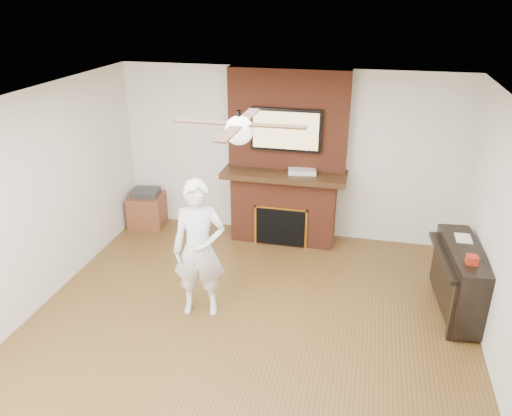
% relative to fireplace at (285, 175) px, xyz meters
% --- Properties ---
extents(room_shell, '(5.36, 5.86, 2.86)m').
position_rel_fireplace_xyz_m(room_shell, '(0.00, -2.55, 0.25)').
color(room_shell, '#533818').
rests_on(room_shell, ground).
extents(fireplace, '(1.78, 0.64, 2.50)m').
position_rel_fireplace_xyz_m(fireplace, '(0.00, 0.00, 0.00)').
color(fireplace, brown).
rests_on(fireplace, ground).
extents(tv, '(1.00, 0.08, 0.60)m').
position_rel_fireplace_xyz_m(tv, '(0.00, -0.05, 0.68)').
color(tv, black).
rests_on(tv, fireplace).
extents(ceiling_fan, '(1.21, 1.21, 0.31)m').
position_rel_fireplace_xyz_m(ceiling_fan, '(-0.00, -2.55, 1.34)').
color(ceiling_fan, black).
rests_on(ceiling_fan, room_shell).
extents(person, '(0.66, 0.51, 1.62)m').
position_rel_fireplace_xyz_m(person, '(-0.60, -2.10, -0.18)').
color(person, silver).
rests_on(person, ground).
extents(side_table, '(0.59, 0.59, 0.60)m').
position_rel_fireplace_xyz_m(side_table, '(-2.20, -0.07, -0.72)').
color(side_table, brown).
rests_on(side_table, ground).
extents(piano, '(0.58, 1.29, 0.91)m').
position_rel_fireplace_xyz_m(piano, '(2.30, -1.43, -0.55)').
color(piano, black).
rests_on(piano, ground).
extents(cable_box, '(0.42, 0.28, 0.06)m').
position_rel_fireplace_xyz_m(cable_box, '(0.26, -0.10, 0.11)').
color(cable_box, silver).
rests_on(cable_box, fireplace).
extents(candle_orange, '(0.06, 0.06, 0.11)m').
position_rel_fireplace_xyz_m(candle_orange, '(-0.16, -0.19, -0.94)').
color(candle_orange, '#BF6C16').
rests_on(candle_orange, ground).
extents(candle_green, '(0.07, 0.07, 0.09)m').
position_rel_fireplace_xyz_m(candle_green, '(-0.11, -0.26, -0.95)').
color(candle_green, '#5D923A').
rests_on(candle_green, ground).
extents(candle_cream, '(0.08, 0.08, 0.10)m').
position_rel_fireplace_xyz_m(candle_cream, '(0.14, -0.23, -0.95)').
color(candle_cream, '#FCE9C8').
rests_on(candle_cream, ground).
extents(candle_blue, '(0.06, 0.06, 0.07)m').
position_rel_fireplace_xyz_m(candle_blue, '(0.18, -0.17, -0.96)').
color(candle_blue, '#2F388E').
rests_on(candle_blue, ground).
extents(candle_cream_extra, '(0.08, 0.08, 0.10)m').
position_rel_fireplace_xyz_m(candle_cream_extra, '(-0.12, -0.23, -0.95)').
color(candle_cream_extra, beige).
rests_on(candle_cream_extra, ground).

